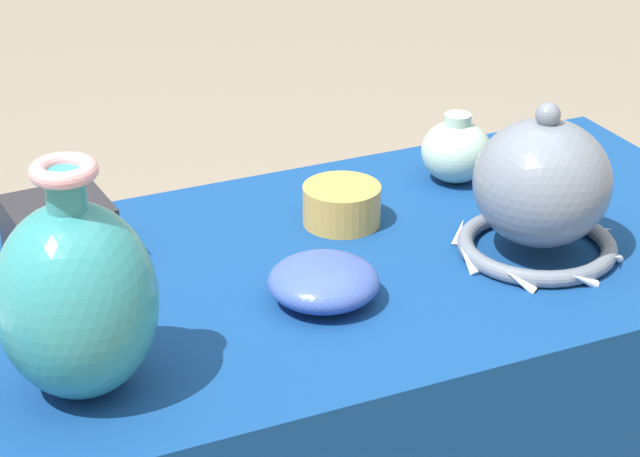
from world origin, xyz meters
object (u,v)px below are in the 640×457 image
at_px(vase_tall_bulbous, 76,298).
at_px(jar_round_celadon, 456,151).
at_px(bowl_shallow_cobalt, 324,281).
at_px(pot_squat_ochre, 342,205).
at_px(vase_dome_bell, 541,193).
at_px(mosaic_tile_box, 60,230).

relative_size(vase_tall_bulbous, jar_round_celadon, 2.57).
distance_m(bowl_shallow_cobalt, pot_squat_ochre, 0.22).
bearing_deg(pot_squat_ochre, bowl_shallow_cobalt, -121.19).
bearing_deg(vase_tall_bulbous, bowl_shallow_cobalt, 12.14).
bearing_deg(vase_tall_bulbous, jar_round_celadon, 26.19).
height_order(vase_dome_bell, mosaic_tile_box, vase_dome_bell).
bearing_deg(bowl_shallow_cobalt, pot_squat_ochre, 58.81).
bearing_deg(jar_round_celadon, mosaic_tile_box, -179.93).
bearing_deg(vase_dome_bell, vase_tall_bulbous, -173.77).
xyz_separation_m(mosaic_tile_box, bowl_shallow_cobalt, (0.26, -0.25, -0.01)).
height_order(vase_dome_bell, bowl_shallow_cobalt, vase_dome_bell).
relative_size(vase_tall_bulbous, vase_dome_bell, 1.21).
relative_size(mosaic_tile_box, pot_squat_ochre, 1.24).
relative_size(mosaic_tile_box, jar_round_celadon, 1.28).
height_order(vase_tall_bulbous, bowl_shallow_cobalt, vase_tall_bulbous).
xyz_separation_m(vase_dome_bell, pot_squat_ochre, (-0.19, 0.19, -0.06)).
relative_size(vase_dome_bell, pot_squat_ochre, 2.06).
xyz_separation_m(bowl_shallow_cobalt, jar_round_celadon, (0.32, 0.25, 0.02)).
relative_size(vase_tall_bulbous, pot_squat_ochre, 2.49).
bearing_deg(mosaic_tile_box, pot_squat_ochre, -12.29).
relative_size(mosaic_tile_box, bowl_shallow_cobalt, 0.97).
relative_size(vase_tall_bulbous, mosaic_tile_box, 2.00).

